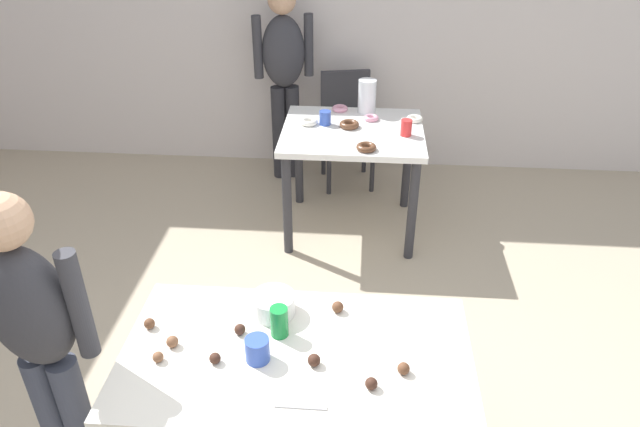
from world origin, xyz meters
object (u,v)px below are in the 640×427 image
object	(u,v)px
dining_table_near	(297,375)
person_girl_near	(38,336)
mixing_bowl	(273,304)
dining_table_far	(352,146)
person_adult_far	(284,69)
soda_can	(279,322)
pitcher_far	(367,96)
chair_far_table	(347,121)

from	to	relation	value
dining_table_near	person_girl_near	xyz separation A→B (m)	(-0.91, -0.06, 0.18)
mixing_bowl	dining_table_near	bearing A→B (deg)	-61.79
dining_table_near	mixing_bowl	distance (m)	0.28
dining_table_far	person_adult_far	size ratio (longest dim) A/B	0.61
person_adult_far	dining_table_near	bearing A→B (deg)	-81.60
person_girl_near	mixing_bowl	xyz separation A→B (m)	(0.79, 0.27, -0.03)
dining_table_near	person_adult_far	bearing A→B (deg)	98.40
soda_can	pitcher_far	size ratio (longest dim) A/B	0.53
soda_can	person_girl_near	bearing A→B (deg)	-169.64
chair_far_table	person_adult_far	size ratio (longest dim) A/B	0.58
chair_far_table	person_girl_near	distance (m)	3.03
dining_table_far	person_adult_far	bearing A→B (deg)	125.61
pitcher_far	dining_table_far	bearing A→B (deg)	-104.92
dining_table_near	mixing_bowl	size ratio (longest dim) A/B	7.43
person_girl_near	pitcher_far	size ratio (longest dim) A/B	6.07
dining_table_near	soda_can	size ratio (longest dim) A/B	10.26
chair_far_table	person_adult_far	bearing A→B (deg)	178.41
chair_far_table	mixing_bowl	bearing A→B (deg)	-94.06
chair_far_table	soda_can	distance (m)	2.72
person_girl_near	mixing_bowl	size ratio (longest dim) A/B	8.25
person_girl_near	person_adult_far	distance (m)	2.91
person_girl_near	soda_can	bearing A→B (deg)	10.36
pitcher_far	soda_can	bearing A→B (deg)	-97.35
mixing_bowl	pitcher_far	size ratio (longest dim) A/B	0.74
person_adult_far	pitcher_far	size ratio (longest dim) A/B	6.58
soda_can	mixing_bowl	bearing A→B (deg)	108.90
dining_table_near	mixing_bowl	bearing A→B (deg)	118.21
person_girl_near	soda_can	world-z (taller)	person_girl_near
pitcher_far	mixing_bowl	bearing A→B (deg)	-98.80
chair_far_table	person_adult_far	world-z (taller)	person_adult_far
dining_table_far	person_girl_near	distance (m)	2.35
dining_table_far	mixing_bowl	xyz separation A→B (m)	(-0.25, -1.83, 0.16)
chair_far_table	mixing_bowl	world-z (taller)	chair_far_table
mixing_bowl	soda_can	bearing A→B (deg)	-71.10
dining_table_far	soda_can	size ratio (longest dim) A/B	7.51
mixing_bowl	soda_can	xyz separation A→B (m)	(0.04, -0.12, 0.02)
dining_table_near	person_adult_far	world-z (taller)	person_adult_far
chair_far_table	soda_can	xyz separation A→B (m)	(-0.14, -2.70, 0.31)
mixing_bowl	person_adult_far	bearing A→B (deg)	96.61
mixing_bowl	person_girl_near	bearing A→B (deg)	-161.16
chair_far_table	pitcher_far	world-z (taller)	pitcher_far
person_girl_near	soda_can	size ratio (longest dim) A/B	11.38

